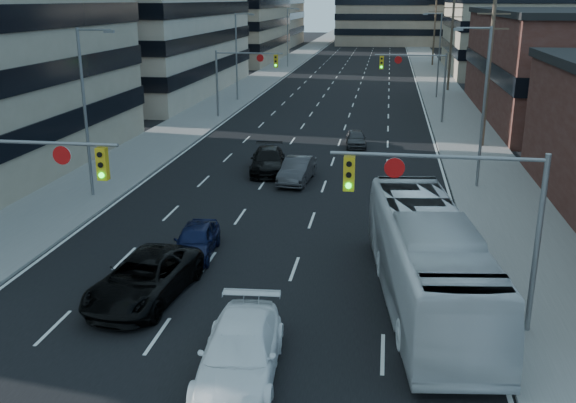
% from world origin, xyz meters
% --- Properties ---
extents(road_surface, '(18.00, 300.00, 0.02)m').
position_xyz_m(road_surface, '(0.00, 130.00, 0.01)').
color(road_surface, black).
rests_on(road_surface, ground).
extents(sidewalk_left, '(5.00, 300.00, 0.15)m').
position_xyz_m(sidewalk_left, '(-11.50, 130.00, 0.07)').
color(sidewalk_left, slate).
rests_on(sidewalk_left, ground).
extents(sidewalk_right, '(5.00, 300.00, 0.15)m').
position_xyz_m(sidewalk_right, '(11.50, 130.00, 0.07)').
color(sidewalk_right, slate).
rests_on(sidewalk_right, ground).
extents(office_left_far, '(20.00, 30.00, 16.00)m').
position_xyz_m(office_left_far, '(-24.00, 100.00, 8.00)').
color(office_left_far, gray).
rests_on(office_left_far, ground).
extents(office_right_far, '(22.00, 28.00, 14.00)m').
position_xyz_m(office_right_far, '(25.00, 88.00, 7.00)').
color(office_right_far, gray).
rests_on(office_right_far, ground).
extents(bg_block_left, '(24.00, 24.00, 20.00)m').
position_xyz_m(bg_block_left, '(-28.00, 140.00, 10.00)').
color(bg_block_left, '#ADA089').
rests_on(bg_block_left, ground).
extents(bg_block_right, '(22.00, 22.00, 12.00)m').
position_xyz_m(bg_block_right, '(32.00, 130.00, 6.00)').
color(bg_block_right, gray).
rests_on(bg_block_right, ground).
extents(signal_near_left, '(6.59, 0.33, 6.00)m').
position_xyz_m(signal_near_left, '(-7.45, 8.00, 4.33)').
color(signal_near_left, slate).
rests_on(signal_near_left, ground).
extents(signal_near_right, '(6.59, 0.33, 6.00)m').
position_xyz_m(signal_near_right, '(7.45, 8.00, 4.33)').
color(signal_near_right, slate).
rests_on(signal_near_right, ground).
extents(signal_far_left, '(6.09, 0.33, 6.00)m').
position_xyz_m(signal_far_left, '(-7.68, 45.00, 4.30)').
color(signal_far_left, slate).
rests_on(signal_far_left, ground).
extents(signal_far_right, '(6.09, 0.33, 6.00)m').
position_xyz_m(signal_far_right, '(7.68, 45.00, 4.30)').
color(signal_far_right, slate).
rests_on(signal_far_right, ground).
extents(utility_pole_block, '(2.20, 0.28, 11.00)m').
position_xyz_m(utility_pole_block, '(12.20, 36.00, 5.78)').
color(utility_pole_block, '#4C3D2D').
rests_on(utility_pole_block, ground).
extents(utility_pole_midblock, '(2.20, 0.28, 11.00)m').
position_xyz_m(utility_pole_midblock, '(12.20, 66.00, 5.78)').
color(utility_pole_midblock, '#4C3D2D').
rests_on(utility_pole_midblock, ground).
extents(utility_pole_distant, '(2.20, 0.28, 11.00)m').
position_xyz_m(utility_pole_distant, '(12.20, 96.00, 5.78)').
color(utility_pole_distant, '#4C3D2D').
rests_on(utility_pole_distant, ground).
extents(streetlight_left_near, '(2.03, 0.22, 9.00)m').
position_xyz_m(streetlight_left_near, '(-10.34, 20.00, 5.05)').
color(streetlight_left_near, slate).
rests_on(streetlight_left_near, ground).
extents(streetlight_left_mid, '(2.03, 0.22, 9.00)m').
position_xyz_m(streetlight_left_mid, '(-10.34, 55.00, 5.05)').
color(streetlight_left_mid, slate).
rests_on(streetlight_left_mid, ground).
extents(streetlight_left_far, '(2.03, 0.22, 9.00)m').
position_xyz_m(streetlight_left_far, '(-10.34, 90.00, 5.05)').
color(streetlight_left_far, slate).
rests_on(streetlight_left_far, ground).
extents(streetlight_right_near, '(2.03, 0.22, 9.00)m').
position_xyz_m(streetlight_right_near, '(10.34, 25.00, 5.05)').
color(streetlight_right_near, slate).
rests_on(streetlight_right_near, ground).
extents(streetlight_right_far, '(2.03, 0.22, 9.00)m').
position_xyz_m(streetlight_right_far, '(10.34, 60.00, 5.05)').
color(streetlight_right_far, slate).
rests_on(streetlight_right_far, ground).
extents(black_pickup, '(3.22, 5.94, 1.58)m').
position_xyz_m(black_pickup, '(-3.16, 8.53, 0.79)').
color(black_pickup, black).
rests_on(black_pickup, ground).
extents(white_van, '(2.58, 5.55, 1.57)m').
position_xyz_m(white_van, '(1.37, 4.14, 0.78)').
color(white_van, white).
rests_on(white_van, ground).
extents(transit_bus, '(4.38, 12.41, 3.38)m').
position_xyz_m(transit_bus, '(6.82, 9.69, 1.69)').
color(transit_bus, silver).
rests_on(transit_bus, ground).
extents(sedan_blue, '(1.92, 4.13, 1.37)m').
position_xyz_m(sedan_blue, '(-2.52, 12.81, 0.68)').
color(sedan_blue, black).
rests_on(sedan_blue, ground).
extents(sedan_grey_center, '(1.90, 4.49, 1.44)m').
position_xyz_m(sedan_grey_center, '(0.12, 24.76, 0.72)').
color(sedan_grey_center, '#333335').
rests_on(sedan_grey_center, ground).
extents(sedan_black_far, '(2.74, 5.33, 1.48)m').
position_xyz_m(sedan_black_far, '(-2.00, 26.74, 0.74)').
color(sedan_black_far, black).
rests_on(sedan_black_far, ground).
extents(sedan_grey_right, '(1.75, 3.68, 1.21)m').
position_xyz_m(sedan_grey_right, '(3.07, 34.87, 0.61)').
color(sedan_grey_right, '#363638').
rests_on(sedan_grey_right, ground).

